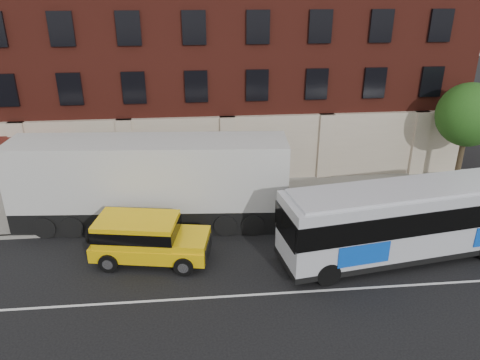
{
  "coord_description": "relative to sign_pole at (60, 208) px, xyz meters",
  "views": [
    {
      "loc": [
        -1.78,
        -14.26,
        11.48
      ],
      "look_at": [
        0.13,
        5.5,
        2.83
      ],
      "focal_mm": 34.29,
      "sensor_mm": 36.0,
      "label": 1
    }
  ],
  "objects": [
    {
      "name": "ground",
      "position": [
        8.5,
        -6.15,
        -1.45
      ],
      "size": [
        120.0,
        120.0,
        0.0
      ],
      "primitive_type": "plane",
      "color": "black",
      "rests_on": "ground"
    },
    {
      "name": "sidewalk",
      "position": [
        8.5,
        2.85,
        -1.38
      ],
      "size": [
        60.0,
        6.0,
        0.15
      ],
      "primitive_type": "cube",
      "color": "gray",
      "rests_on": "ground"
    },
    {
      "name": "kerb",
      "position": [
        8.5,
        -0.15,
        -1.38
      ],
      "size": [
        60.0,
        0.25,
        0.15
      ],
      "primitive_type": "cube",
      "color": "gray",
      "rests_on": "ground"
    },
    {
      "name": "lane_line",
      "position": [
        8.5,
        -5.65,
        -1.45
      ],
      "size": [
        60.0,
        0.12,
        0.01
      ],
      "primitive_type": "cube",
      "color": "silver",
      "rests_on": "ground"
    },
    {
      "name": "building",
      "position": [
        8.49,
        10.77,
        6.13
      ],
      "size": [
        30.0,
        12.1,
        15.0
      ],
      "color": "#5B1E15",
      "rests_on": "sidewalk"
    },
    {
      "name": "sign_pole",
      "position": [
        0.0,
        0.0,
        0.0
      ],
      "size": [
        0.3,
        0.2,
        2.5
      ],
      "color": "gray",
      "rests_on": "ground"
    },
    {
      "name": "street_tree",
      "position": [
        22.04,
        3.34,
        2.96
      ],
      "size": [
        3.6,
        3.6,
        6.2
      ],
      "color": "#35291A",
      "rests_on": "sidewalk"
    },
    {
      "name": "city_bus",
      "position": [
        16.34,
        -3.36,
        0.44
      ],
      "size": [
        12.79,
        4.56,
        3.43
      ],
      "color": "silver",
      "rests_on": "ground"
    },
    {
      "name": "yellow_suv",
      "position": [
        4.25,
        -2.66,
        -0.28
      ],
      "size": [
        5.49,
        3.03,
        2.04
      ],
      "color": "yellow",
      "rests_on": "ground"
    },
    {
      "name": "shipping_container",
      "position": [
        4.3,
        0.72,
        0.76
      ],
      "size": [
        13.59,
        3.68,
        4.48
      ],
      "color": "black",
      "rests_on": "ground"
    }
  ]
}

